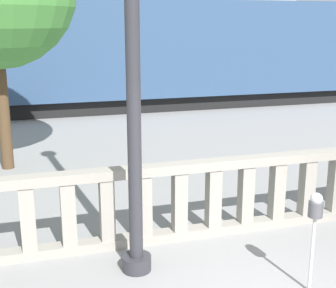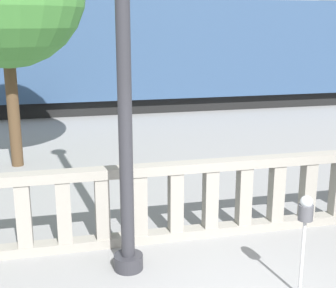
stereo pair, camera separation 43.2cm
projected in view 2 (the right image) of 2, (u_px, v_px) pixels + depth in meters
balustrade at (210, 198)px, 7.05m from camera, size 16.87×0.24×1.19m
lamppost at (123, 11)px, 5.38m from camera, size 0.39×0.39×6.16m
parking_meter at (305, 216)px, 5.35m from camera, size 0.17×0.17×1.26m
train_near at (204, 52)px, 17.90m from camera, size 21.89×2.82×4.55m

